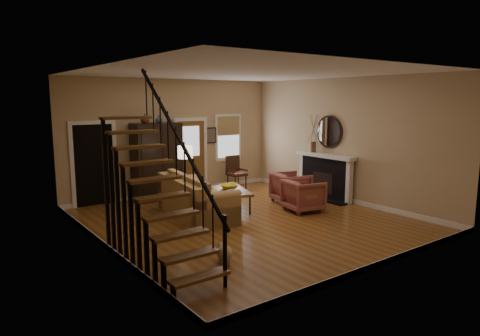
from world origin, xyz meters
TOP-DOWN VIEW (x-y plane):
  - room at (-0.41, 1.76)m, footprint 7.00×7.33m
  - staircase at (-2.78, -1.30)m, footprint 0.94×2.80m
  - fireplace at (3.13, 0.50)m, footprint 0.33×1.95m
  - armoire at (-0.70, 3.15)m, footprint 1.30×0.60m
  - vase_a at (-1.05, 3.05)m, footprint 0.24×0.24m
  - vase_b at (-0.65, 3.05)m, footprint 0.20×0.20m
  - sofa at (-0.75, 0.97)m, footprint 1.38×2.58m
  - coffee_table at (0.26, 1.00)m, footprint 1.15×1.50m
  - bowl at (0.31, 1.15)m, footprint 0.45×0.45m
  - books at (0.14, 0.70)m, footprint 0.24×0.33m
  - armchair_left at (1.63, -0.15)m, footprint 1.00×0.98m
  - armchair_right at (1.98, 0.68)m, footprint 1.04×1.02m
  - floor_lamp at (-0.62, 1.71)m, footprint 0.44×0.44m
  - side_chair at (1.85, 2.95)m, footprint 0.54×0.54m
  - dog at (-1.86, -1.83)m, footprint 0.41×0.51m

SIDE VIEW (x-z plane):
  - dog at x=-1.86m, z-range 0.00..0.32m
  - coffee_table at x=0.26m, z-range 0.00..0.51m
  - armchair_left at x=1.63m, z-range 0.00..0.78m
  - armchair_right at x=1.98m, z-range 0.00..0.80m
  - sofa at x=-0.75m, z-range 0.00..0.92m
  - side_chair at x=1.85m, z-range 0.00..1.02m
  - books at x=0.14m, z-range 0.51..0.57m
  - bowl at x=0.31m, z-range 0.51..0.62m
  - fireplace at x=3.13m, z-range -0.41..1.89m
  - floor_lamp at x=-0.62m, z-range 0.00..1.60m
  - armoire at x=-0.70m, z-range 0.00..2.10m
  - room at x=-0.41m, z-range -0.14..3.16m
  - staircase at x=-2.78m, z-range 0.00..3.20m
  - vase_b at x=-0.65m, z-range 2.10..2.31m
  - vase_a at x=-1.05m, z-range 2.10..2.35m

